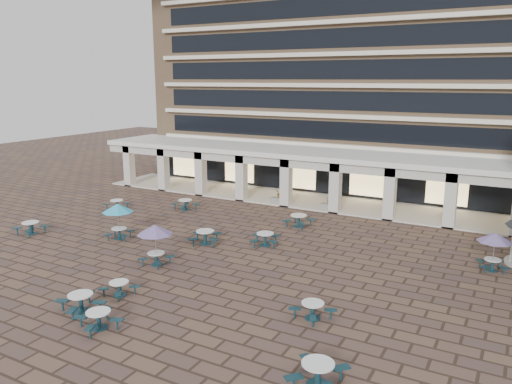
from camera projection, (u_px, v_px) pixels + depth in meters
ground at (229, 256)px, 29.50m from camera, size 120.00×120.00×0.00m
apartment_building at (365, 54)px, 48.50m from camera, size 40.00×15.50×25.20m
retail_arcade at (322, 168)px, 41.50m from camera, size 42.00×6.60×4.40m
picnic_table_0 at (31, 227)px, 33.62m from camera, size 1.86×1.86×0.83m
picnic_table_1 at (81, 301)px, 22.39m from camera, size 2.28×2.28×0.84m
picnic_table_2 at (99, 318)px, 20.87m from camera, size 2.12×2.12×0.77m
picnic_table_3 at (318, 372)px, 16.96m from camera, size 1.98×1.98×0.86m
picnic_table_4 at (118, 209)px, 32.25m from camera, size 2.04×2.04×2.36m
picnic_table_5 at (119, 287)px, 24.06m from camera, size 1.67×1.67×0.70m
picnic_table_6 at (155, 231)px, 27.68m from camera, size 2.02×2.02×2.34m
picnic_table_7 at (313, 309)px, 21.73m from camera, size 2.05×2.05×0.75m
picnic_table_8 at (117, 204)px, 40.00m from camera, size 1.70×1.70×0.76m
picnic_table_9 at (205, 236)px, 31.61m from camera, size 2.37×2.37×0.87m
picnic_table_10 at (265, 238)px, 31.29m from camera, size 2.19×2.19×0.81m
picnic_table_11 at (495, 239)px, 26.86m from camera, size 1.86×1.86×2.15m
picnic_table_12 at (185, 204)px, 39.86m from camera, size 2.22×2.22×0.82m
picnic_table_13 at (299, 220)px, 35.26m from camera, size 2.06×2.06×0.87m
planter_left at (280, 197)px, 41.75m from camera, size 1.50×0.69×1.36m
planter_right at (330, 204)px, 39.72m from camera, size 1.50×0.78×1.22m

